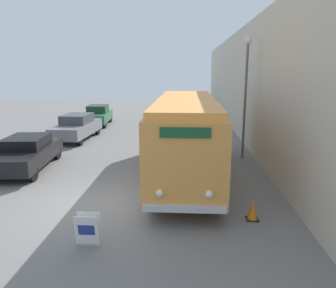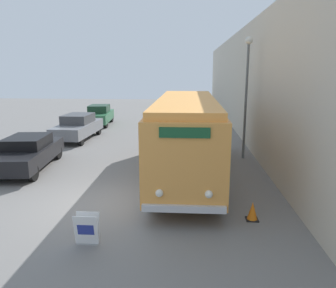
{
  "view_description": "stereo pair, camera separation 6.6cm",
  "coord_description": "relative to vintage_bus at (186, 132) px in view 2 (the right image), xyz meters",
  "views": [
    {
      "loc": [
        2.71,
        -9.93,
        4.32
      ],
      "look_at": [
        2.05,
        0.96,
        1.86
      ],
      "focal_mm": 35.0,
      "sensor_mm": 36.0,
      "label": 1
    },
    {
      "loc": [
        2.77,
        -9.92,
        4.32
      ],
      "look_at": [
        2.05,
        0.96,
        1.86
      ],
      "focal_mm": 35.0,
      "sensor_mm": 36.0,
      "label": 2
    }
  ],
  "objects": [
    {
      "name": "vintage_bus",
      "position": [
        0.0,
        0.0,
        0.0
      ],
      "size": [
        2.45,
        9.96,
        3.22
      ],
      "color": "black",
      "rests_on": "ground_plane"
    },
    {
      "name": "parked_car_mid",
      "position": [
        -6.95,
        6.79,
        -1.0
      ],
      "size": [
        2.0,
        4.85,
        1.59
      ],
      "rotation": [
        0.0,
        0.0,
        -0.03
      ],
      "color": "black",
      "rests_on": "ground_plane"
    },
    {
      "name": "streetlamp",
      "position": [
        2.83,
        2.78,
        2.03
      ],
      "size": [
        0.36,
        0.36,
        5.85
      ],
      "color": "#595E60",
      "rests_on": "ground_plane"
    },
    {
      "name": "parked_car_near",
      "position": [
        -7.05,
        0.32,
        -1.06
      ],
      "size": [
        2.36,
        4.91,
        1.46
      ],
      "rotation": [
        0.0,
        0.0,
        0.1
      ],
      "color": "black",
      "rests_on": "ground_plane"
    },
    {
      "name": "ground_plane",
      "position": [
        -2.65,
        -3.41,
        -1.82
      ],
      "size": [
        80.0,
        80.0,
        0.0
      ],
      "primitive_type": "plane",
      "color": "slate"
    },
    {
      "name": "building_wall_right",
      "position": [
        3.61,
        6.59,
        1.69
      ],
      "size": [
        0.3,
        60.0,
        7.0
      ],
      "color": "beige",
      "rests_on": "ground_plane"
    },
    {
      "name": "parked_car_far",
      "position": [
        -7.14,
        12.44,
        -1.02
      ],
      "size": [
        2.12,
        4.54,
        1.58
      ],
      "rotation": [
        0.0,
        0.0,
        0.09
      ],
      "color": "black",
      "rests_on": "ground_plane"
    },
    {
      "name": "sign_board",
      "position": [
        -2.43,
        -5.91,
        -1.42
      ],
      "size": [
        0.6,
        0.31,
        0.82
      ],
      "color": "gray",
      "rests_on": "ground_plane"
    },
    {
      "name": "traffic_cone",
      "position": [
        2.01,
        -4.25,
        -1.54
      ],
      "size": [
        0.36,
        0.36,
        0.56
      ],
      "color": "black",
      "rests_on": "ground_plane"
    }
  ]
}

